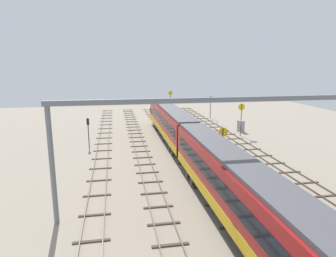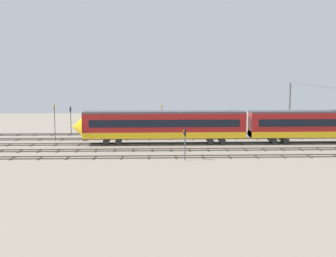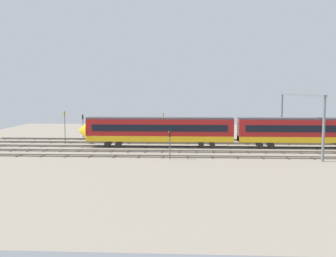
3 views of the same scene
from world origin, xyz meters
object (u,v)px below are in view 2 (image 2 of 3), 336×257
signal_light_trackside_approach (185,139)px  relay_cabinet (146,127)px  train (243,126)px  signal_light_trackside_departure (71,116)px  overhead_gantry (315,97)px  speed_sign_near_foreground (257,120)px  speed_sign_mid_trackside (54,117)px  speed_sign_far_trackside (162,113)px

signal_light_trackside_approach → relay_cabinet: size_ratio=2.11×
relay_cabinet → train: bearing=139.1°
signal_light_trackside_approach → signal_light_trackside_departure: size_ratio=0.87×
train → overhead_gantry: (-10.73, -0.09, 4.32)m
train → signal_light_trackside_departure: bearing=-22.8°
speed_sign_near_foreground → speed_sign_mid_trackside: speed_sign_mid_trackside is taller
overhead_gantry → relay_cabinet: size_ratio=13.56×
signal_light_trackside_approach → relay_cabinet: bearing=-78.2°
overhead_gantry → speed_sign_near_foreground: size_ratio=5.40×
speed_sign_mid_trackside → speed_sign_far_trackside: bearing=-153.9°
signal_light_trackside_departure → signal_light_trackside_approach: bearing=127.8°
overhead_gantry → signal_light_trackside_departure: bearing=-16.7°
speed_sign_far_trackside → signal_light_trackside_departure: (15.70, -0.13, -0.46)m
train → signal_light_trackside_departure: (27.65, -11.60, 0.35)m
train → signal_light_trackside_approach: 15.15m
speed_sign_near_foreground → relay_cabinet: size_ratio=2.51×
overhead_gantry → relay_cabinet: overhead_gantry is taller
speed_sign_near_foreground → relay_cabinet: 20.12m
overhead_gantry → speed_sign_mid_trackside: 39.66m
overhead_gantry → speed_sign_far_trackside: bearing=-26.6°
speed_sign_mid_trackside → speed_sign_far_trackside: (-16.72, -8.21, -0.27)m
speed_sign_far_trackside → signal_light_trackside_approach: bearing=95.8°
overhead_gantry → speed_sign_far_trackside: overhead_gantry is taller
speed_sign_near_foreground → signal_light_trackside_departure: bearing=-15.9°
signal_light_trackside_approach → signal_light_trackside_departure: bearing=-52.2°
train → relay_cabinet: 19.49m
overhead_gantry → relay_cabinet: bearing=-26.4°
train → speed_sign_far_trackside: bearing=-43.8°
speed_sign_near_foreground → speed_sign_far_trackside: 17.01m
overhead_gantry → speed_sign_mid_trackside: (39.40, -3.17, -3.24)m
speed_sign_mid_trackside → signal_light_trackside_departure: bearing=-97.0°
signal_light_trackside_approach → speed_sign_far_trackside: bearing=-84.2°
signal_light_trackside_approach → signal_light_trackside_departure: (18.07, -23.33, 0.37)m
speed_sign_far_trackside → signal_light_trackside_approach: speed_sign_far_trackside is taller
overhead_gantry → speed_sign_near_foreground: 9.28m
train → speed_sign_far_trackside: (11.95, -11.47, 0.81)m
speed_sign_mid_trackside → signal_light_trackside_approach: speed_sign_mid_trackside is taller
speed_sign_near_foreground → relay_cabinet: bearing=-29.3°
relay_cabinet → speed_sign_mid_trackside: bearing=34.1°
speed_sign_mid_trackside → signal_light_trackside_approach: size_ratio=1.45×
overhead_gantry → signal_light_trackside_approach: overhead_gantry is taller
speed_sign_near_foreground → signal_light_trackside_approach: size_ratio=1.19×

